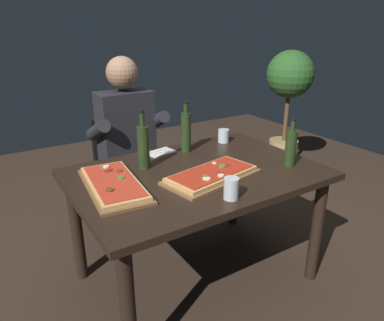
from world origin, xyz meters
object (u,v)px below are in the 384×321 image
(wine_bottle_dark, at_px, (143,146))
(pizza_rectangular_front, at_px, (212,175))
(vinegar_bottle_green, at_px, (291,147))
(diner_chair, at_px, (125,168))
(tumbler_near_camera, at_px, (231,190))
(oil_bottle_amber, at_px, (186,131))
(pizza_rectangular_left, at_px, (114,184))
(seated_diner, at_px, (129,141))
(potted_plant_corner, at_px, (288,97))
(dining_table, at_px, (197,186))
(tumbler_far_side, at_px, (224,136))

(wine_bottle_dark, bearing_deg, pizza_rectangular_front, -53.03)
(vinegar_bottle_green, relative_size, diner_chair, 0.33)
(tumbler_near_camera, bearing_deg, pizza_rectangular_front, 75.78)
(oil_bottle_amber, distance_m, diner_chair, 0.70)
(pizza_rectangular_left, bearing_deg, oil_bottle_amber, 24.41)
(pizza_rectangular_front, xyz_separation_m, seated_diner, (-0.12, 0.86, -0.02))
(diner_chair, height_order, potted_plant_corner, potted_plant_corner)
(dining_table, relative_size, potted_plant_corner, 1.08)
(wine_bottle_dark, bearing_deg, oil_bottle_amber, 18.58)
(tumbler_near_camera, relative_size, seated_diner, 0.08)
(tumbler_far_side, bearing_deg, pizza_rectangular_left, -162.31)
(pizza_rectangular_front, height_order, vinegar_bottle_green, vinegar_bottle_green)
(potted_plant_corner, bearing_deg, tumbler_far_side, -155.35)
(pizza_rectangular_front, relative_size, seated_diner, 0.44)
(wine_bottle_dark, distance_m, potted_plant_corner, 2.06)
(pizza_rectangular_front, relative_size, oil_bottle_amber, 1.75)
(seated_diner, bearing_deg, diner_chair, 90.00)
(pizza_rectangular_left, bearing_deg, wine_bottle_dark, 32.05)
(tumbler_near_camera, bearing_deg, seated_diner, 92.92)
(wine_bottle_dark, height_order, seated_diner, seated_diner)
(dining_table, distance_m, potted_plant_corner, 1.94)
(seated_diner, bearing_deg, potted_plant_corner, 5.81)
(diner_chair, bearing_deg, seated_diner, -90.00)
(oil_bottle_amber, bearing_deg, potted_plant_corner, 20.67)
(diner_chair, relative_size, seated_diner, 0.65)
(dining_table, height_order, pizza_rectangular_front, pizza_rectangular_front)
(dining_table, height_order, tumbler_near_camera, tumbler_near_camera)
(pizza_rectangular_front, distance_m, tumbler_far_side, 0.65)
(pizza_rectangular_front, distance_m, tumbler_near_camera, 0.26)
(oil_bottle_amber, bearing_deg, seated_diner, 119.71)
(tumbler_near_camera, relative_size, diner_chair, 0.12)
(pizza_rectangular_front, height_order, pizza_rectangular_left, same)
(pizza_rectangular_left, bearing_deg, pizza_rectangular_front, -19.43)
(vinegar_bottle_green, bearing_deg, tumbler_far_side, 96.14)
(pizza_rectangular_left, height_order, tumbler_near_camera, tumbler_near_camera)
(wine_bottle_dark, relative_size, potted_plant_corner, 0.27)
(tumbler_near_camera, height_order, seated_diner, seated_diner)
(wine_bottle_dark, bearing_deg, vinegar_bottle_green, -29.51)
(diner_chair, xyz_separation_m, potted_plant_corner, (1.80, 0.06, 0.35))
(wine_bottle_dark, relative_size, oil_bottle_amber, 1.04)
(oil_bottle_amber, xyz_separation_m, seated_diner, (-0.23, 0.41, -0.14))
(oil_bottle_amber, bearing_deg, pizza_rectangular_left, -155.59)
(dining_table, distance_m, tumbler_near_camera, 0.40)
(dining_table, relative_size, seated_diner, 1.05)
(potted_plant_corner, bearing_deg, wine_bottle_dark, -159.72)
(vinegar_bottle_green, height_order, potted_plant_corner, potted_plant_corner)
(dining_table, bearing_deg, tumbler_near_camera, -97.14)
(oil_bottle_amber, relative_size, tumbler_near_camera, 3.07)
(oil_bottle_amber, distance_m, vinegar_bottle_green, 0.67)
(oil_bottle_amber, distance_m, tumbler_far_side, 0.34)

